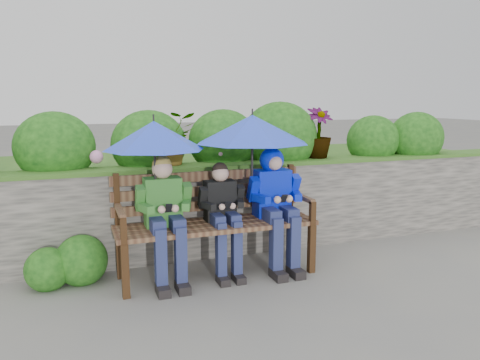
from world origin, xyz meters
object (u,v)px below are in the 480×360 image
object	(u,v)px
boy_middle	(223,211)
umbrella_left	(154,136)
boy_left	(165,212)
umbrella_right	(252,129)
park_bench	(214,216)
boy_right	(275,197)

from	to	relation	value
boy_middle	umbrella_left	world-z (taller)	umbrella_left
boy_left	umbrella_right	bearing A→B (deg)	3.30
boy_middle	umbrella_left	bearing A→B (deg)	176.21
umbrella_right	park_bench	bearing A→B (deg)	172.97
umbrella_left	boy_middle	bearing A→B (deg)	-3.79
boy_left	umbrella_left	distance (m)	0.73
boy_right	boy_left	bearing A→B (deg)	-179.47
umbrella_left	umbrella_right	world-z (taller)	umbrella_right
boy_left	boy_middle	world-z (taller)	boy_left
park_bench	umbrella_right	bearing A→B (deg)	-7.03
boy_middle	park_bench	bearing A→B (deg)	124.95
boy_left	park_bench	bearing A→B (deg)	10.99
boy_left	umbrella_left	bearing A→B (deg)	143.86
boy_middle	umbrella_left	xyz separation A→B (m)	(-0.65, 0.04, 0.76)
boy_left	umbrella_right	size ratio (longest dim) A/B	1.06
boy_right	umbrella_left	bearing A→B (deg)	178.02
boy_left	umbrella_left	xyz separation A→B (m)	(-0.07, 0.05, 0.72)
boy_left	boy_right	world-z (taller)	boy_right
umbrella_right	boy_left	bearing A→B (deg)	-176.70
boy_right	umbrella_right	size ratio (longest dim) A/B	1.09
boy_middle	umbrella_right	bearing A→B (deg)	7.43
park_bench	boy_left	size ratio (longest dim) A/B	1.62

